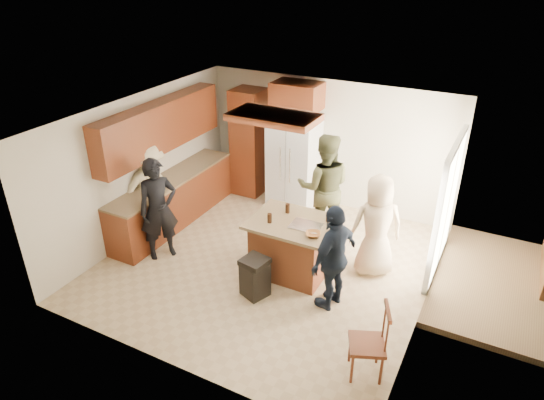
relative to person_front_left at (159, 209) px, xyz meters
The scene contains 12 objects.
person_front_left is the anchor object (origin of this frame).
person_behind_left 2.81m from the person_front_left, 40.29° to the left, with size 0.94×0.58×1.93m, color #3E3F24.
person_behind_right 3.48m from the person_front_left, 19.65° to the left, with size 0.82×0.53×1.67m, color tan.
person_side_right 2.99m from the person_front_left, ahead, with size 0.95×0.48×1.61m, color black.
person_counter 0.79m from the person_front_left, 140.43° to the left, with size 1.12×0.52×1.73m, color tan.
left_cabinetry 1.14m from the person_front_left, 119.18° to the left, with size 0.64×3.00×2.30m.
back_wall_units 2.86m from the person_front_left, 82.68° to the left, with size 1.80×0.60×2.45m.
refrigerator 2.94m from the person_front_left, 67.16° to the left, with size 0.90×0.76×1.80m.
kitchen_island 2.24m from the person_front_left, 14.72° to the left, with size 1.28×1.03×0.93m.
island_items 2.42m from the person_front_left, 11.51° to the left, with size 0.92×0.67×0.15m.
trash_bin 1.99m from the person_front_left, ahead, with size 0.44×0.44×0.63m.
spindle_chair 3.97m from the person_front_left, 13.41° to the right, with size 0.55×0.55×0.99m.
Camera 1 is at (3.12, -5.85, 4.61)m, focal length 32.00 mm.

